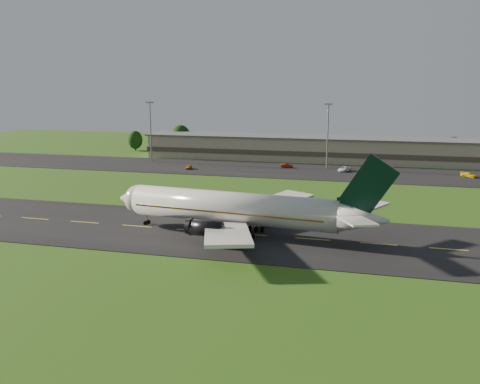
% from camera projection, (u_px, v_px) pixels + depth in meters
% --- Properties ---
extents(ground, '(360.00, 360.00, 0.00)m').
position_uv_depth(ground, '(251.00, 235.00, 94.61)').
color(ground, '#294E13').
rests_on(ground, ground).
extents(taxiway, '(220.00, 30.00, 0.10)m').
position_uv_depth(taxiway, '(251.00, 235.00, 94.60)').
color(taxiway, black).
rests_on(taxiway, ground).
extents(apron, '(260.00, 30.00, 0.10)m').
position_uv_depth(apron, '(307.00, 171.00, 162.74)').
color(apron, black).
rests_on(apron, ground).
extents(airliner, '(51.25, 41.96, 15.57)m').
position_uv_depth(airliner, '(237.00, 209.00, 94.23)').
color(airliner, silver).
rests_on(airliner, ground).
extents(terminal, '(145.00, 16.00, 8.40)m').
position_uv_depth(terminal, '(336.00, 150.00, 183.22)').
color(terminal, tan).
rests_on(terminal, ground).
extents(light_mast_west, '(2.40, 1.20, 20.35)m').
position_uv_depth(light_mast_west, '(150.00, 124.00, 181.75)').
color(light_mast_west, gray).
rests_on(light_mast_west, ground).
extents(light_mast_centre, '(2.40, 1.20, 20.35)m').
position_uv_depth(light_mast_centre, '(328.00, 128.00, 166.52)').
color(light_mast_centre, gray).
rests_on(light_mast_centre, ground).
extents(tree_line, '(196.85, 8.85, 10.69)m').
position_uv_depth(tree_line, '(408.00, 146.00, 185.70)').
color(tree_line, black).
rests_on(tree_line, ground).
extents(service_vehicle_a, '(1.55, 3.56, 1.19)m').
position_uv_depth(service_vehicle_a, '(189.00, 167.00, 166.83)').
color(service_vehicle_a, orange).
rests_on(service_vehicle_a, apron).
extents(service_vehicle_b, '(3.86, 1.67, 1.24)m').
position_uv_depth(service_vehicle_b, '(287.00, 166.00, 169.76)').
color(service_vehicle_b, maroon).
rests_on(service_vehicle_b, apron).
extents(service_vehicle_c, '(4.34, 5.72, 1.44)m').
position_uv_depth(service_vehicle_c, '(344.00, 169.00, 162.44)').
color(service_vehicle_c, white).
rests_on(service_vehicle_c, apron).
extents(service_vehicle_d, '(5.00, 4.35, 1.38)m').
position_uv_depth(service_vehicle_d, '(469.00, 175.00, 152.25)').
color(service_vehicle_d, yellow).
rests_on(service_vehicle_d, apron).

